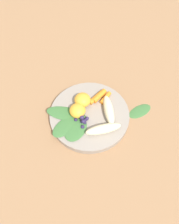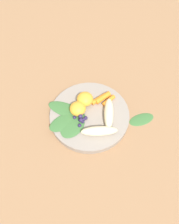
{
  "view_description": "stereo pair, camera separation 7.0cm",
  "coord_description": "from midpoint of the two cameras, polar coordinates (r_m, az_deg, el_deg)",
  "views": [
    {
      "loc": [
        -0.36,
        0.09,
        0.63
      ],
      "look_at": [
        0.0,
        0.0,
        0.03
      ],
      "focal_mm": 35.12,
      "sensor_mm": 36.0,
      "label": 1
    },
    {
      "loc": [
        -0.37,
        0.02,
        0.63
      ],
      "look_at": [
        0.0,
        0.0,
        0.03
      ],
      "focal_mm": 35.12,
      "sensor_mm": 36.0,
      "label": 2
    }
  ],
  "objects": [
    {
      "name": "ground_plane",
      "position": [
        0.73,
        2.74,
        -1.57
      ],
      "size": [
        2.4,
        2.4,
        0.0
      ],
      "primitive_type": "plane",
      "color": "#99704C"
    },
    {
      "name": "bowl",
      "position": [
        0.72,
        2.78,
        -1.12
      ],
      "size": [
        0.26,
        0.26,
        0.02
      ],
      "primitive_type": "cylinder",
      "color": "gray",
      "rests_on": "ground_plane"
    },
    {
      "name": "banana_peeled_left",
      "position": [
        0.7,
        7.9,
        -0.53
      ],
      "size": [
        0.11,
        0.04,
        0.03
      ],
      "primitive_type": "ellipsoid",
      "rotation": [
        0.0,
        0.0,
        6.16
      ],
      "color": "beige",
      "rests_on": "bowl"
    },
    {
      "name": "banana_peeled_right",
      "position": [
        0.66,
        5.57,
        -5.19
      ],
      "size": [
        0.03,
        0.11,
        0.03
      ],
      "primitive_type": "ellipsoid",
      "rotation": [
        0.0,
        0.0,
        4.7
      ],
      "color": "beige",
      "rests_on": "bowl"
    },
    {
      "name": "orange_segment_near",
      "position": [
        0.69,
        -0.21,
        0.66
      ],
      "size": [
        0.05,
        0.05,
        0.04
      ],
      "primitive_type": "ellipsoid",
      "color": "#F4A833",
      "rests_on": "bowl"
    },
    {
      "name": "orange_segment_far",
      "position": [
        0.71,
        1.6,
        3.17
      ],
      "size": [
        0.05,
        0.05,
        0.04
      ],
      "primitive_type": "ellipsoid",
      "color": "#F4A833",
      "rests_on": "bowl"
    },
    {
      "name": "carrot_front",
      "position": [
        0.73,
        7.75,
        2.77
      ],
      "size": [
        0.04,
        0.05,
        0.01
      ],
      "primitive_type": "cylinder",
      "rotation": [
        0.0,
        1.57,
        5.42
      ],
      "color": "orange",
      "rests_on": "bowl"
    },
    {
      "name": "carrot_mid_left",
      "position": [
        0.74,
        6.2,
        3.52
      ],
      "size": [
        0.05,
        0.06,
        0.02
      ],
      "primitive_type": "cylinder",
      "rotation": [
        0.0,
        1.57,
        5.31
      ],
      "color": "orange",
      "rests_on": "bowl"
    },
    {
      "name": "carrot_mid_right",
      "position": [
        0.73,
        5.23,
        3.23
      ],
      "size": [
        0.05,
        0.06,
        0.02
      ],
      "primitive_type": "cylinder",
      "rotation": [
        0.0,
        1.57,
        5.29
      ],
      "color": "orange",
      "rests_on": "bowl"
    },
    {
      "name": "blueberry_pile",
      "position": [
        0.69,
        0.7,
        -2.11
      ],
      "size": [
        0.05,
        0.05,
        0.03
      ],
      "color": "#2D234C",
      "rests_on": "bowl"
    },
    {
      "name": "kale_leaf_left",
      "position": [
        0.71,
        -3.22,
        0.31
      ],
      "size": [
        0.1,
        0.14,
        0.0
      ],
      "primitive_type": "ellipsoid",
      "rotation": [
        0.0,
        0.0,
        7.38
      ],
      "color": "#3D7038",
      "rests_on": "bowl"
    },
    {
      "name": "kale_leaf_right",
      "position": [
        0.69,
        -3.75,
        -2.8
      ],
      "size": [
        0.1,
        0.12,
        0.0
      ],
      "primitive_type": "ellipsoid",
      "rotation": [
        0.0,
        0.0,
        8.37
      ],
      "color": "#3D7038",
      "rests_on": "bowl"
    },
    {
      "name": "kale_leaf_rear",
      "position": [
        0.68,
        -1.5,
        -3.98
      ],
      "size": [
        0.11,
        0.11,
        0.0
      ],
      "primitive_type": "ellipsoid",
      "rotation": [
        0.0,
        0.0,
        8.71
      ],
      "color": "#3D7038",
      "rests_on": "bowl"
    },
    {
      "name": "kale_leaf_stray",
      "position": [
        0.75,
        16.02,
        -2.02
      ],
      "size": [
        0.07,
        0.1,
        0.01
      ],
      "primitive_type": "ellipsoid",
      "rotation": [
        0.0,
        0.0,
        5.01
      ],
      "color": "#3D7038",
      "rests_on": "ground_plane"
    }
  ]
}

